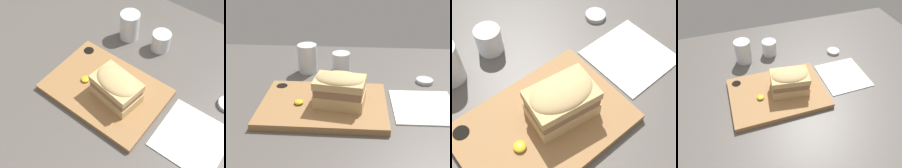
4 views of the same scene
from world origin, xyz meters
TOP-DOWN VIEW (x-y plane):
  - dining_table at (0.00, 0.00)cm, footprint 170.25×113.48cm
  - serving_board at (3.44, 3.72)cm, footprint 36.40×25.33cm
  - sandwich at (8.23, 3.02)cm, footprint 15.09×11.01cm
  - mustard_dollop at (-3.52, 2.14)cm, footprint 2.70×2.70cm
  - water_glass at (-5.27, 28.84)cm, footprint 7.07×7.07cm
  - wine_glass at (7.02, 30.63)cm, footprint 6.62×6.62cm
  - napkin at (33.03, 5.73)cm, footprint 19.03×19.25cm
  - condiment_dish at (36.43, 22.30)cm, footprint 5.75×5.75cm

SIDE VIEW (x-z plane):
  - dining_table at x=0.00cm, z-range 0.00..2.00cm
  - napkin at x=33.03cm, z-range 2.00..2.40cm
  - condiment_dish at x=36.43cm, z-range 2.00..3.20cm
  - serving_board at x=3.44cm, z-range 1.98..4.02cm
  - mustard_dollop at x=-3.52cm, z-range 4.00..5.08cm
  - wine_glass at x=7.02cm, z-range 1.87..8.78cm
  - water_glass at x=-5.27cm, z-range 1.31..11.75cm
  - sandwich at x=8.23cm, z-range 4.35..13.78cm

